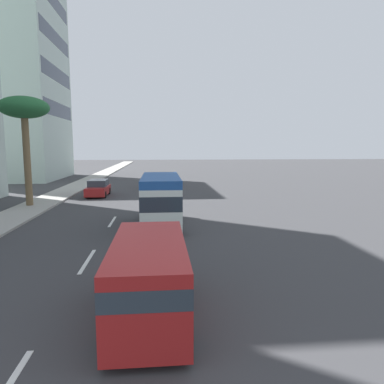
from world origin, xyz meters
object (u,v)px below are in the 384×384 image
object	(u,v)px
minibus_second	(161,199)
palm_tree	(24,111)
car_fourth	(159,180)
car_lead	(98,188)
van_third	(149,274)

from	to	relation	value
minibus_second	palm_tree	world-z (taller)	palm_tree
car_fourth	car_lead	bearing A→B (deg)	143.34
minibus_second	car_fourth	bearing A→B (deg)	0.46
car_lead	car_fourth	bearing A→B (deg)	143.34
car_lead	van_third	bearing A→B (deg)	12.78
van_third	palm_tree	size ratio (longest dim) A/B	0.60
car_lead	palm_tree	world-z (taller)	palm_tree
van_third	palm_tree	world-z (taller)	palm_tree
minibus_second	car_fourth	distance (m)	22.21
minibus_second	van_third	xyz separation A→B (m)	(-11.46, 0.38, -0.42)
car_lead	car_fourth	xyz separation A→B (m)	(8.07, -6.00, -0.02)
palm_tree	car_fourth	bearing A→B (deg)	-36.44
minibus_second	palm_tree	size ratio (longest dim) A/B	0.77
car_fourth	palm_tree	xyz separation A→B (m)	(-14.15, 10.45, 6.88)
car_lead	palm_tree	size ratio (longest dim) A/B	0.52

